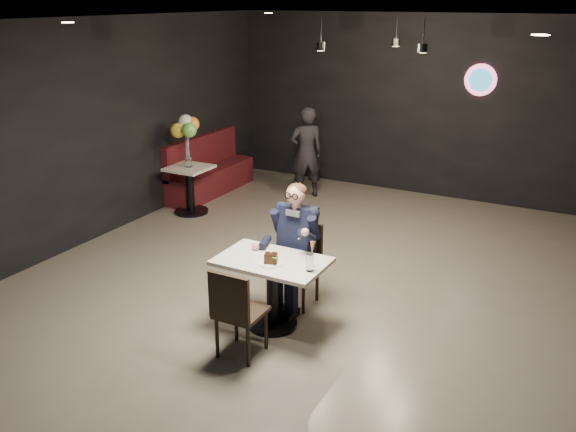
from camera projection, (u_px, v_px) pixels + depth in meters
The scene contains 17 objects.
floor at pixel (308, 299), 6.91m from camera, with size 9.00×9.00×0.00m, color #6D665B.
wall_sign at pixel (481, 80), 9.58m from camera, with size 0.50×0.06×0.50m, color pink, non-canonical shape.
pendant_lights at pixel (382, 27), 7.59m from camera, with size 1.40×1.20×0.36m, color black.
main_table at pixel (272, 293), 6.24m from camera, with size 1.10×0.70×0.75m, color silver.
chair_far at pixel (297, 266), 6.67m from camera, with size 0.42×0.46×0.92m, color black.
chair_near at pixel (241, 310), 5.72m from camera, with size 0.42×0.46×0.92m, color black.
seated_man at pixel (297, 244), 6.58m from camera, with size 0.60×0.80×1.44m, color black.
dessert_plate at pixel (271, 263), 6.01m from camera, with size 0.24×0.24×0.01m, color white.
cake_slice at pixel (271, 258), 6.00m from camera, with size 0.12×0.10×0.09m, color black.
mint_leaf at pixel (275, 258), 5.93m from camera, with size 0.06×0.04×0.01m, color #318029.
sundae_glass at pixel (310, 262), 5.84m from camera, with size 0.08×0.08×0.17m, color silver.
wafer_cone at pixel (313, 248), 5.79m from camera, with size 0.06×0.06×0.12m, color tan.
booth_bench at pixel (211, 165), 10.49m from camera, with size 0.50×1.98×0.99m, color #430E18.
side_table at pixel (190, 189), 9.56m from camera, with size 0.62×0.62×0.77m, color silver.
balloon_vase at pixel (189, 162), 9.41m from camera, with size 0.11×0.11×0.16m, color silver.
balloon_bunch at pixel (187, 136), 9.27m from camera, with size 0.41×0.41×0.68m, color yellow.
passerby at pixel (306, 152), 10.23m from camera, with size 0.56×0.37×1.53m, color black.
Camera 1 is at (2.70, -5.55, 3.24)m, focal length 38.00 mm.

